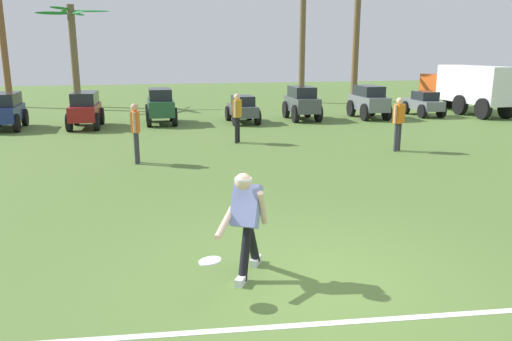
# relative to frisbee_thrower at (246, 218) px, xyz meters

# --- Properties ---
(ground_plane) EXTENTS (80.00, 80.00, 0.00)m
(ground_plane) POSITION_rel_frisbee_thrower_xyz_m (0.86, -0.36, -0.80)
(ground_plane) COLOR #547434
(field_line_paint) EXTENTS (20.25, 2.20, 0.01)m
(field_line_paint) POSITION_rel_frisbee_thrower_xyz_m (0.86, -1.35, -0.79)
(field_line_paint) COLOR white
(field_line_paint) RESTS_ON ground_plane
(frisbee_thrower) EXTENTS (0.79, 0.91, 1.41)m
(frisbee_thrower) POSITION_rel_frisbee_thrower_xyz_m (0.00, 0.00, 0.00)
(frisbee_thrower) COLOR black
(frisbee_thrower) RESTS_ON ground_plane
(frisbee_in_flight) EXTENTS (0.36, 0.36, 0.05)m
(frisbee_in_flight) POSITION_rel_frisbee_thrower_xyz_m (-0.55, -0.55, -0.29)
(frisbee_in_flight) COLOR white
(teammate_near_sideline) EXTENTS (0.34, 0.47, 1.56)m
(teammate_near_sideline) POSITION_rel_frisbee_thrower_xyz_m (1.77, 9.58, 0.14)
(teammate_near_sideline) COLOR black
(teammate_near_sideline) RESTS_ON ground_plane
(teammate_midfield) EXTENTS (0.24, 0.50, 1.56)m
(teammate_midfield) POSITION_rel_frisbee_thrower_xyz_m (-1.36, 7.22, 0.14)
(teammate_midfield) COLOR #33333D
(teammate_midfield) RESTS_ON ground_plane
(teammate_deep) EXTENTS (0.46, 0.35, 1.56)m
(teammate_deep) POSITION_rel_frisbee_thrower_xyz_m (6.06, 7.18, 0.14)
(teammate_deep) COLOR #33333D
(teammate_deep) RESTS_ON ground_plane
(parked_car_slot_a) EXTENTS (1.20, 2.43, 1.34)m
(parked_car_slot_a) POSITION_rel_frisbee_thrower_xyz_m (-6.07, 14.36, -0.07)
(parked_car_slot_a) COLOR navy
(parked_car_slot_a) RESTS_ON ground_plane
(parked_car_slot_b) EXTENTS (1.23, 2.43, 1.34)m
(parked_car_slot_b) POSITION_rel_frisbee_thrower_xyz_m (-3.23, 14.09, -0.07)
(parked_car_slot_b) COLOR maroon
(parked_car_slot_b) RESTS_ON ground_plane
(parked_car_slot_c) EXTENTS (1.16, 2.35, 1.40)m
(parked_car_slot_c) POSITION_rel_frisbee_thrower_xyz_m (-0.40, 14.50, -0.05)
(parked_car_slot_c) COLOR #235133
(parked_car_slot_c) RESTS_ON ground_plane
(parked_car_slot_d) EXTENTS (1.09, 2.20, 1.10)m
(parked_car_slot_d) POSITION_rel_frisbee_thrower_xyz_m (2.86, 14.03, -0.23)
(parked_car_slot_d) COLOR #474C51
(parked_car_slot_d) RESTS_ON ground_plane
(parked_car_slot_e) EXTENTS (1.24, 2.38, 1.40)m
(parked_car_slot_e) POSITION_rel_frisbee_thrower_xyz_m (5.49, 14.34, -0.05)
(parked_car_slot_e) COLOR #474C51
(parked_car_slot_e) RESTS_ON ground_plane
(parked_car_slot_f) EXTENTS (1.25, 2.39, 1.40)m
(parked_car_slot_f) POSITION_rel_frisbee_thrower_xyz_m (8.49, 14.16, -0.05)
(parked_car_slot_f) COLOR slate
(parked_car_slot_f) RESTS_ON ground_plane
(parked_car_slot_g) EXTENTS (1.17, 2.24, 1.10)m
(parked_car_slot_g) POSITION_rel_frisbee_thrower_xyz_m (11.25, 14.33, -0.23)
(parked_car_slot_g) COLOR slate
(parked_car_slot_g) RESTS_ON ground_plane
(box_truck) EXTENTS (1.50, 5.93, 2.20)m
(box_truck) POSITION_rel_frisbee_thrower_xyz_m (13.71, 14.88, 0.44)
(box_truck) COLOR #CC4C19
(box_truck) RESTS_ON ground_plane
(palm_tree_far_left) EXTENTS (3.26, 3.33, 7.34)m
(palm_tree_far_left) POSITION_rel_frisbee_thrower_xyz_m (-7.80, 22.62, 3.42)
(palm_tree_far_left) COLOR brown
(palm_tree_far_left) RESTS_ON ground_plane
(palm_tree_left_of_centre) EXTENTS (3.64, 3.22, 5.15)m
(palm_tree_left_of_centre) POSITION_rel_frisbee_thrower_xyz_m (-4.35, 22.05, 2.26)
(palm_tree_left_of_centre) COLOR brown
(palm_tree_left_of_centre) RESTS_ON ground_plane
(palm_tree_right_of_centre) EXTENTS (3.49, 3.36, 6.99)m
(palm_tree_right_of_centre) POSITION_rel_frisbee_thrower_xyz_m (7.77, 21.32, 3.24)
(palm_tree_right_of_centre) COLOR brown
(palm_tree_right_of_centre) RESTS_ON ground_plane
(palm_tree_far_right) EXTENTS (3.43, 3.50, 7.18)m
(palm_tree_far_right) POSITION_rel_frisbee_thrower_xyz_m (11.11, 21.59, 3.36)
(palm_tree_far_right) COLOR brown
(palm_tree_far_right) RESTS_ON ground_plane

